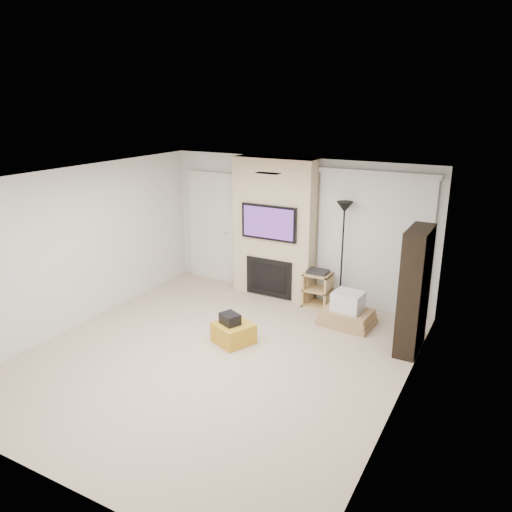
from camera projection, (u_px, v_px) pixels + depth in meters
The scene contains 16 objects.
floor at pixel (215, 356), 7.02m from camera, with size 5.00×5.50×0.00m, color #C7AF97.
ceiling at pixel (211, 179), 6.26m from camera, with size 5.00×5.50×0.00m, color white.
wall_back at pixel (297, 228), 8.95m from camera, with size 5.00×2.50×0.00m, color silver.
wall_front at pixel (40, 365), 4.33m from camera, with size 5.00×2.50×0.00m, color silver.
wall_left at pixel (79, 247), 7.77m from camera, with size 5.50×2.50×0.00m, color silver.
wall_right at pixel (403, 308), 5.50m from camera, with size 5.50×2.50×0.00m, color silver.
hvac_vent at pixel (268, 173), 6.75m from camera, with size 0.35×0.18×0.01m, color silver.
ottoman at pixel (234, 333), 7.38m from camera, with size 0.50×0.50×0.30m, color gold.
black_bag at pixel (230, 319), 7.31m from camera, with size 0.28×0.22×0.16m, color black.
fireplace_wall at pixel (274, 229), 8.93m from camera, with size 1.50×0.47×2.50m.
entry_door at pixel (212, 227), 9.79m from camera, with size 1.02×0.11×2.14m.
vertical_blinds at pixel (373, 237), 8.26m from camera, with size 1.98×0.10×2.37m.
floor_lamp at pixel (344, 225), 8.24m from camera, with size 0.28×0.28×1.86m.
av_stand at pixel (317, 287), 8.65m from camera, with size 0.45×0.38×0.66m.
box_stack at pixel (347, 312), 7.95m from camera, with size 0.86×0.68×0.55m.
bookshelf at pixel (414, 291), 6.97m from camera, with size 0.30×0.80×1.80m.
Camera 1 is at (3.48, -5.24, 3.46)m, focal length 35.00 mm.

